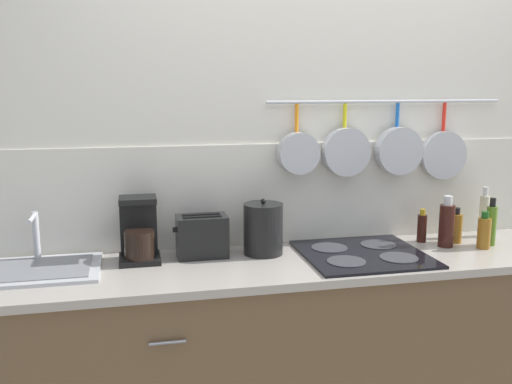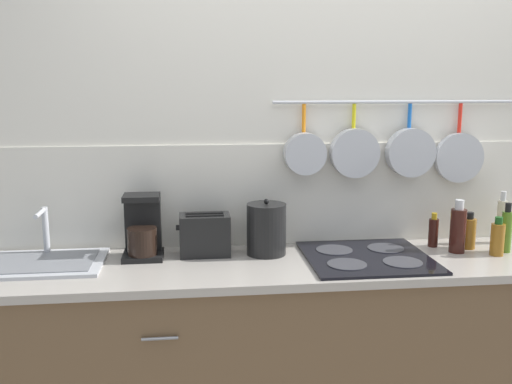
{
  "view_description": "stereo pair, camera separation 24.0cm",
  "coord_description": "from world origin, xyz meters",
  "px_view_note": "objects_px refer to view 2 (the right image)",
  "views": [
    {
      "loc": [
        -0.92,
        -2.31,
        1.7
      ],
      "look_at": [
        -0.4,
        0.0,
        1.25
      ],
      "focal_mm": 40.0,
      "sensor_mm": 36.0,
      "label": 1
    },
    {
      "loc": [
        -0.68,
        -2.35,
        1.7
      ],
      "look_at": [
        -0.4,
        0.0,
        1.25
      ],
      "focal_mm": 40.0,
      "sensor_mm": 36.0,
      "label": 2
    }
  ],
  "objects_px": {
    "kettle": "(266,229)",
    "bottle_dish_soap": "(497,238)",
    "coffee_maker": "(143,231)",
    "bottle_sesame_oil": "(501,220)",
    "bottle_vinegar": "(458,229)",
    "toaster": "(205,235)",
    "bottle_olive_oil": "(433,232)",
    "bottle_hot_sauce": "(469,232)",
    "bottle_cooking_wine": "(506,230)"
  },
  "relations": [
    {
      "from": "toaster",
      "to": "bottle_hot_sauce",
      "type": "bearing_deg",
      "value": -1.81
    },
    {
      "from": "toaster",
      "to": "bottle_vinegar",
      "type": "xyz_separation_m",
      "value": [
        1.15,
        -0.09,
        0.01
      ]
    },
    {
      "from": "bottle_vinegar",
      "to": "bottle_cooking_wine",
      "type": "height_order",
      "value": "bottle_vinegar"
    },
    {
      "from": "bottle_sesame_oil",
      "to": "bottle_hot_sauce",
      "type": "bearing_deg",
      "value": -160.29
    },
    {
      "from": "bottle_vinegar",
      "to": "bottle_cooking_wine",
      "type": "relative_size",
      "value": 1.07
    },
    {
      "from": "toaster",
      "to": "bottle_cooking_wine",
      "type": "relative_size",
      "value": 1.05
    },
    {
      "from": "toaster",
      "to": "bottle_vinegar",
      "type": "distance_m",
      "value": 1.16
    },
    {
      "from": "kettle",
      "to": "bottle_cooking_wine",
      "type": "xyz_separation_m",
      "value": [
        1.1,
        -0.1,
        -0.02
      ]
    },
    {
      "from": "bottle_hot_sauce",
      "to": "bottle_sesame_oil",
      "type": "bearing_deg",
      "value": 19.71
    },
    {
      "from": "bottle_olive_oil",
      "to": "bottle_cooking_wine",
      "type": "height_order",
      "value": "bottle_cooking_wine"
    },
    {
      "from": "kettle",
      "to": "bottle_hot_sauce",
      "type": "distance_m",
      "value": 0.96
    },
    {
      "from": "bottle_vinegar",
      "to": "bottle_dish_soap",
      "type": "distance_m",
      "value": 0.17
    },
    {
      "from": "bottle_olive_oil",
      "to": "bottle_sesame_oil",
      "type": "height_order",
      "value": "bottle_sesame_oil"
    },
    {
      "from": "bottle_olive_oil",
      "to": "bottle_dish_soap",
      "type": "height_order",
      "value": "bottle_dish_soap"
    },
    {
      "from": "coffee_maker",
      "to": "toaster",
      "type": "bearing_deg",
      "value": -0.57
    },
    {
      "from": "bottle_dish_soap",
      "to": "bottle_hot_sauce",
      "type": "bearing_deg",
      "value": 122.07
    },
    {
      "from": "kettle",
      "to": "bottle_vinegar",
      "type": "distance_m",
      "value": 0.88
    },
    {
      "from": "coffee_maker",
      "to": "bottle_hot_sauce",
      "type": "distance_m",
      "value": 1.51
    },
    {
      "from": "toaster",
      "to": "bottle_vinegar",
      "type": "height_order",
      "value": "bottle_vinegar"
    },
    {
      "from": "bottle_vinegar",
      "to": "bottle_hot_sauce",
      "type": "height_order",
      "value": "bottle_vinegar"
    },
    {
      "from": "coffee_maker",
      "to": "bottle_cooking_wine",
      "type": "relative_size",
      "value": 1.24
    },
    {
      "from": "toaster",
      "to": "bottle_olive_oil",
      "type": "height_order",
      "value": "toaster"
    },
    {
      "from": "bottle_vinegar",
      "to": "bottle_cooking_wine",
      "type": "bearing_deg",
      "value": -5.58
    },
    {
      "from": "bottle_cooking_wine",
      "to": "bottle_dish_soap",
      "type": "bearing_deg",
      "value": -146.12
    },
    {
      "from": "bottle_olive_oil",
      "to": "bottle_hot_sauce",
      "type": "height_order",
      "value": "bottle_hot_sauce"
    },
    {
      "from": "coffee_maker",
      "to": "bottle_sesame_oil",
      "type": "xyz_separation_m",
      "value": [
        1.71,
        0.03,
        -0.0
      ]
    },
    {
      "from": "toaster",
      "to": "bottle_dish_soap",
      "type": "relative_size",
      "value": 1.36
    },
    {
      "from": "kettle",
      "to": "bottle_dish_soap",
      "type": "height_order",
      "value": "kettle"
    },
    {
      "from": "toaster",
      "to": "kettle",
      "type": "height_order",
      "value": "kettle"
    },
    {
      "from": "coffee_maker",
      "to": "toaster",
      "type": "xyz_separation_m",
      "value": [
        0.28,
        -0.0,
        -0.02
      ]
    },
    {
      "from": "bottle_vinegar",
      "to": "kettle",
      "type": "bearing_deg",
      "value": 175.16
    },
    {
      "from": "coffee_maker",
      "to": "bottle_hot_sauce",
      "type": "bearing_deg",
      "value": -1.58
    },
    {
      "from": "toaster",
      "to": "bottle_sesame_oil",
      "type": "relative_size",
      "value": 0.95
    },
    {
      "from": "kettle",
      "to": "toaster",
      "type": "bearing_deg",
      "value": 176.08
    },
    {
      "from": "kettle",
      "to": "bottle_olive_oil",
      "type": "xyz_separation_m",
      "value": [
        0.8,
        0.03,
        -0.04
      ]
    },
    {
      "from": "toaster",
      "to": "bottle_sesame_oil",
      "type": "distance_m",
      "value": 1.44
    },
    {
      "from": "coffee_maker",
      "to": "bottle_vinegar",
      "type": "bearing_deg",
      "value": -3.84
    },
    {
      "from": "bottle_olive_oil",
      "to": "bottle_sesame_oil",
      "type": "relative_size",
      "value": 0.64
    },
    {
      "from": "kettle",
      "to": "bottle_sesame_oil",
      "type": "distance_m",
      "value": 1.16
    },
    {
      "from": "kettle",
      "to": "bottle_dish_soap",
      "type": "xyz_separation_m",
      "value": [
        1.03,
        -0.14,
        -0.04
      ]
    },
    {
      "from": "toaster",
      "to": "bottle_hot_sauce",
      "type": "height_order",
      "value": "toaster"
    },
    {
      "from": "bottle_olive_oil",
      "to": "bottle_vinegar",
      "type": "height_order",
      "value": "bottle_vinegar"
    },
    {
      "from": "toaster",
      "to": "kettle",
      "type": "bearing_deg",
      "value": -3.92
    },
    {
      "from": "bottle_sesame_oil",
      "to": "bottle_dish_soap",
      "type": "bearing_deg",
      "value": -123.16
    },
    {
      "from": "kettle",
      "to": "bottle_cooking_wine",
      "type": "relative_size",
      "value": 1.12
    },
    {
      "from": "kettle",
      "to": "bottle_dish_soap",
      "type": "relative_size",
      "value": 1.45
    },
    {
      "from": "bottle_cooking_wine",
      "to": "bottle_sesame_oil",
      "type": "bearing_deg",
      "value": 68.19
    },
    {
      "from": "coffee_maker",
      "to": "bottle_cooking_wine",
      "type": "bearing_deg",
      "value": -4.08
    },
    {
      "from": "bottle_hot_sauce",
      "to": "bottle_dish_soap",
      "type": "distance_m",
      "value": 0.14
    },
    {
      "from": "coffee_maker",
      "to": "bottle_dish_soap",
      "type": "bearing_deg",
      "value": -5.86
    }
  ]
}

